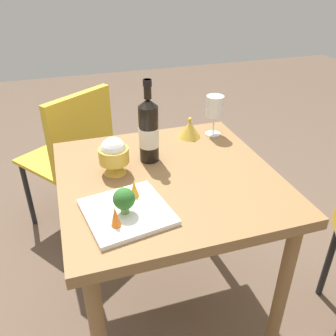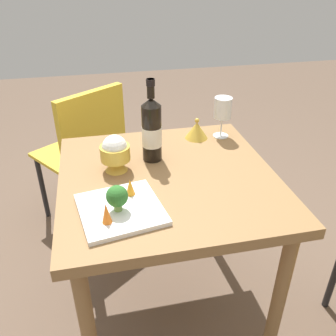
% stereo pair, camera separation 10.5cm
% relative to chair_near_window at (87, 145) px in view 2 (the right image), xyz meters
% --- Properties ---
extents(ground_plane, '(8.00, 8.00, 0.00)m').
position_rel_chair_near_window_xyz_m(ground_plane, '(0.72, 0.30, -0.53)').
color(ground_plane, brown).
extents(dining_table, '(0.79, 0.79, 0.73)m').
position_rel_chair_near_window_xyz_m(dining_table, '(0.72, 0.30, 0.10)').
color(dining_table, olive).
rests_on(dining_table, ground_plane).
extents(chair_near_window, '(0.56, 0.56, 0.85)m').
position_rel_chair_near_window_xyz_m(chair_near_window, '(0.00, 0.00, 0.00)').
color(chair_near_window, gold).
rests_on(chair_near_window, ground_plane).
extents(wine_bottle, '(0.08, 0.08, 0.32)m').
position_rel_chair_near_window_xyz_m(wine_bottle, '(0.58, 0.27, 0.33)').
color(wine_bottle, black).
rests_on(wine_bottle, dining_table).
extents(wine_glass, '(0.08, 0.08, 0.18)m').
position_rel_chair_near_window_xyz_m(wine_glass, '(0.44, 0.60, 0.33)').
color(wine_glass, white).
rests_on(wine_glass, dining_table).
extents(rice_bowl, '(0.11, 0.11, 0.14)m').
position_rel_chair_near_window_xyz_m(rice_bowl, '(0.64, 0.12, 0.28)').
color(rice_bowl, gold).
rests_on(rice_bowl, dining_table).
extents(rice_bowl_lid, '(0.10, 0.10, 0.09)m').
position_rel_chair_near_window_xyz_m(rice_bowl_lid, '(0.44, 0.49, 0.24)').
color(rice_bowl_lid, gold).
rests_on(rice_bowl_lid, dining_table).
extents(serving_plate, '(0.29, 0.29, 0.02)m').
position_rel_chair_near_window_xyz_m(serving_plate, '(0.90, 0.11, 0.21)').
color(serving_plate, white).
rests_on(serving_plate, dining_table).
extents(broccoli_floret, '(0.07, 0.07, 0.09)m').
position_rel_chair_near_window_xyz_m(broccoli_floret, '(0.91, 0.10, 0.27)').
color(broccoli_floret, '#729E4C').
rests_on(broccoli_floret, serving_plate).
extents(carrot_garnish_left, '(0.03, 0.03, 0.06)m').
position_rel_chair_near_window_xyz_m(carrot_garnish_left, '(0.83, 0.15, 0.25)').
color(carrot_garnish_left, orange).
rests_on(carrot_garnish_left, serving_plate).
extents(carrot_garnish_right, '(0.03, 0.03, 0.07)m').
position_rel_chair_near_window_xyz_m(carrot_garnish_right, '(0.96, 0.07, 0.25)').
color(carrot_garnish_right, orange).
rests_on(carrot_garnish_right, serving_plate).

